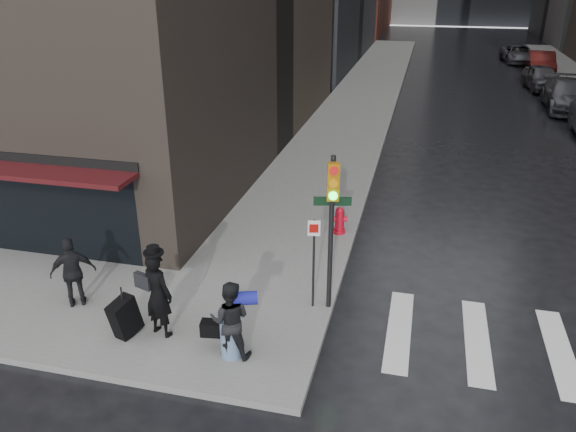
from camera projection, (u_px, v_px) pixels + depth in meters
The scene contains 11 objects.
ground at pixel (229, 333), 11.89m from camera, with size 140.00×140.00×0.00m, color black.
sidewalk_left at pixel (369, 88), 35.83m from camera, with size 4.00×50.00×0.15m, color slate.
man_overcoat at pixel (151, 298), 11.30m from camera, with size 1.31×0.95×2.05m.
man_jeans at pixel (230, 320), 10.68m from camera, with size 1.18×0.73×1.63m.
man_greycoat at pixel (73, 272), 12.32m from camera, with size 1.03×0.86×1.65m.
traffic_light at pixel (330, 215), 11.59m from camera, with size 0.87×0.50×3.53m.
fire_hydrant at pixel (339, 221), 15.91m from camera, with size 0.45×0.35×0.79m.
parked_car_3 at pixel (567, 95), 30.24m from camera, with size 2.23×5.48×1.59m, color #3C3C41.
parked_car_4 at pixel (542, 78), 35.36m from camera, with size 1.77×4.39×1.50m, color #3C3C40.
parked_car_5 at pixel (541, 63), 40.17m from camera, with size 1.70×4.88×1.61m, color #45100D.
parked_car_6 at pixel (519, 54), 45.41m from camera, with size 2.28×4.95×1.38m, color #45444A.
Camera 1 is at (3.56, -9.27, 7.10)m, focal length 35.00 mm.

